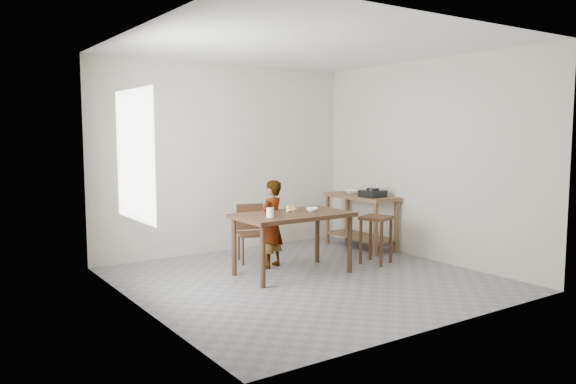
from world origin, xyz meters
TOP-DOWN VIEW (x-y plane):
  - floor at (0.00, 0.00)m, footprint 4.00×4.00m
  - ceiling at (0.00, 0.00)m, footprint 4.00×4.00m
  - wall_back at (0.00, 2.02)m, footprint 4.00×0.04m
  - wall_front at (0.00, -2.02)m, footprint 4.00×0.04m
  - wall_left at (-2.02, 0.00)m, footprint 0.04×4.00m
  - wall_right at (2.02, 0.00)m, footprint 0.04×4.00m
  - window_pane at (-1.97, 0.20)m, footprint 0.02×1.10m
  - dining_table at (0.00, 0.30)m, footprint 1.40×0.80m
  - prep_counter at (1.72, 1.00)m, footprint 0.50×1.20m
  - child at (-0.03, 0.74)m, footprint 0.49×0.42m
  - dining_chair at (-0.07, 1.14)m, footprint 0.47×0.47m
  - stool at (1.22, 0.14)m, footprint 0.46×0.46m
  - glass_tumbler at (-0.40, 0.19)m, footprint 0.11×0.11m
  - small_bowl at (0.29, 0.29)m, footprint 0.16×0.16m
  - banana at (0.06, 0.41)m, footprint 0.15×0.11m
  - serving_bowl at (1.70, 1.19)m, footprint 0.29×0.29m
  - gas_burner at (1.68, 0.70)m, footprint 0.32×0.32m

SIDE VIEW (x-z plane):
  - floor at x=0.00m, z-range -0.04..0.00m
  - stool at x=1.22m, z-range 0.00..0.63m
  - dining_table at x=0.00m, z-range 0.00..0.75m
  - dining_chair at x=-0.07m, z-range 0.00..0.76m
  - prep_counter at x=1.72m, z-range 0.00..0.80m
  - child at x=-0.03m, z-range 0.00..1.12m
  - small_bowl at x=0.29m, z-range 0.75..0.80m
  - banana at x=0.06m, z-range 0.75..0.80m
  - glass_tumbler at x=-0.40m, z-range 0.75..0.86m
  - serving_bowl at x=1.70m, z-range 0.80..0.86m
  - gas_burner at x=1.68m, z-range 0.80..0.90m
  - wall_back at x=0.00m, z-range 0.00..2.70m
  - wall_front at x=0.00m, z-range 0.00..2.70m
  - wall_left at x=-2.02m, z-range 0.00..2.70m
  - wall_right at x=2.02m, z-range 0.00..2.70m
  - window_pane at x=-1.97m, z-range 0.85..2.15m
  - ceiling at x=0.00m, z-range 2.70..2.74m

